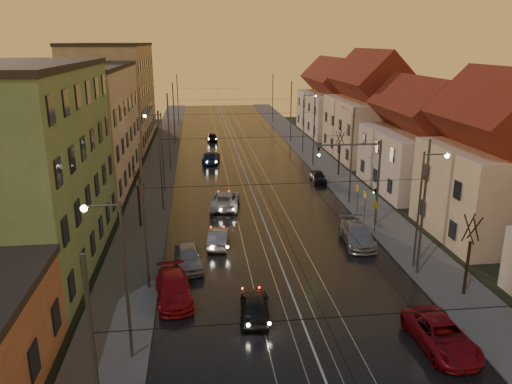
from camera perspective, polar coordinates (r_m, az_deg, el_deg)
name	(u,v)px	position (r m, az deg, el deg)	size (l,w,h in m)	color
ground	(321,371)	(24.71, 7.48, -19.64)	(160.00, 160.00, 0.00)	black
road	(242,166)	(61.19, -1.59, 3.03)	(16.00, 120.00, 0.04)	black
sidewalk_left	(159,168)	(61.12, -10.98, 2.77)	(4.00, 120.00, 0.15)	#4C4C4C
sidewalk_right	(322,163)	(62.84, 7.54, 3.32)	(4.00, 120.00, 0.15)	#4C4C4C
tram_rail_0	(224,166)	(61.02, -3.65, 3.00)	(0.06, 120.00, 0.03)	gray
tram_rail_1	(236,166)	(61.12, -2.31, 3.04)	(0.06, 120.00, 0.03)	gray
tram_rail_2	(248,165)	(61.25, -0.87, 3.09)	(0.06, 120.00, 0.03)	gray
tram_rail_3	(260,165)	(61.41, 0.45, 3.13)	(0.06, 120.00, 0.03)	gray
apartment_left_1	(11,171)	(36.26, -26.21, 2.13)	(10.00, 18.00, 13.00)	#5D8957
apartment_left_2	(79,128)	(55.23, -19.57, 6.90)	(10.00, 20.00, 12.00)	#B6A48D
apartment_left_3	(114,95)	(78.50, -15.95, 10.65)	(10.00, 24.00, 14.00)	#917D5D
house_right_1	(496,168)	(41.85, 25.71, 2.48)	(8.67, 10.20, 10.80)	beige
house_right_2	(420,145)	(53.14, 18.28, 5.17)	(9.18, 12.24, 9.20)	silver
house_right_3	(371,113)	(66.65, 13.01, 8.82)	(9.18, 14.28, 11.50)	beige
house_right_4	(334,102)	(83.78, 8.86, 10.09)	(9.18, 16.32, 10.00)	silver
catenary_pole_l_1	(144,221)	(30.12, -12.63, -3.24)	(0.16, 0.16, 9.00)	#595B60
catenary_pole_r_1	(423,210)	(33.03, 18.56, -1.93)	(0.16, 0.16, 9.00)	#595B60
catenary_pole_l_2	(161,162)	(44.47, -10.84, 3.38)	(0.16, 0.16, 9.00)	#595B60
catenary_pole_r_2	(351,157)	(46.49, 10.85, 3.96)	(0.16, 0.16, 9.00)	#595B60
catenary_pole_l_3	(169,132)	(59.14, -9.92, 6.74)	(0.16, 0.16, 9.00)	#595B60
catenary_pole_r_3	(314,129)	(60.67, 6.64, 7.13)	(0.16, 0.16, 9.00)	#595B60
catenary_pole_l_4	(174,114)	(73.94, -9.36, 8.76)	(0.16, 0.16, 9.00)	#595B60
catenary_pole_r_4	(291,112)	(75.17, 4.01, 9.07)	(0.16, 0.16, 9.00)	#595B60
catenary_pole_l_5	(178,100)	(91.79, -8.93, 10.32)	(0.16, 0.16, 9.00)	#595B60
catenary_pole_r_5	(273,99)	(92.79, 1.92, 10.58)	(0.16, 0.16, 9.00)	#595B60
street_lamp_0	(118,266)	(23.62, -15.50, -8.19)	(1.75, 0.32, 8.00)	#595B60
street_lamp_1	(424,199)	(33.98, 18.69, -0.74)	(1.75, 0.32, 8.00)	#595B60
street_lamp_2	(159,144)	(50.27, -11.01, 5.37)	(1.75, 0.32, 8.00)	#595B60
street_lamp_3	(306,118)	(67.46, 5.71, 8.47)	(1.75, 0.32, 8.00)	#595B60
traffic_light_mast	(367,173)	(40.74, 12.54, 2.19)	(5.30, 0.32, 7.20)	#595B60
bare_tree_0	(139,198)	(41.30, -13.24, -0.71)	(1.09, 1.09, 5.11)	black
bare_tree_1	(468,258)	(31.98, 23.09, -6.91)	(1.09, 1.09, 5.11)	black
bare_tree_2	(339,154)	(56.77, 9.50, 4.27)	(1.09, 1.09, 5.11)	black
driving_car_0	(255,306)	(28.18, -0.16, -12.85)	(1.59, 3.95, 1.35)	black
driving_car_1	(218,237)	(37.31, -4.31, -5.19)	(1.40, 4.01, 1.32)	#97989C
driving_car_2	(225,200)	(45.69, -3.54, -0.87)	(2.47, 5.36, 1.49)	#BDBDBD
driving_car_3	(211,157)	(62.82, -5.17, 3.99)	(2.01, 4.94, 1.43)	#182348
driving_car_4	(212,137)	(76.77, -5.05, 6.29)	(1.52, 3.78, 1.29)	black
parked_left_2	(174,289)	(30.19, -9.40, -10.85)	(2.00, 4.93, 1.43)	#9F0F18
parked_left_3	(188,257)	(34.11, -7.75, -7.35)	(1.74, 4.33, 1.48)	#98999D
parked_right_0	(441,335)	(27.25, 20.41, -15.08)	(2.33, 5.05, 1.40)	maroon
parked_right_1	(357,234)	(38.30, 11.50, -4.75)	(2.11, 5.19, 1.51)	#A4A5A9
parked_right_2	(318,176)	(54.31, 7.10, 1.77)	(1.46, 3.62, 1.23)	black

